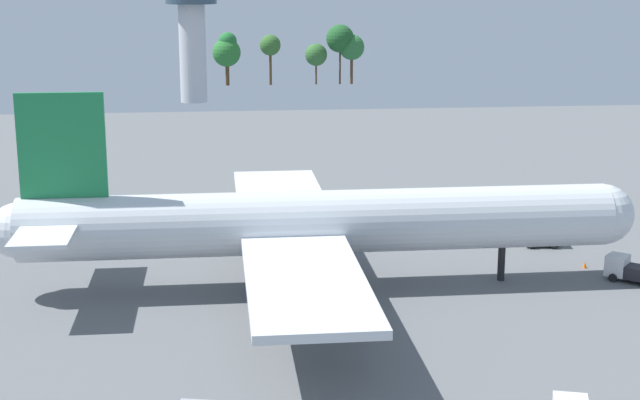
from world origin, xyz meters
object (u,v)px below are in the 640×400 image
at_px(pushback_tractor, 630,270).
at_px(control_tower, 192,33).
at_px(cargo_airplane, 317,223).
at_px(safety_cone_nose, 585,265).
at_px(cargo_loader, 543,238).

distance_m(pushback_tractor, control_tower, 146.22).
relative_size(cargo_airplane, safety_cone_nose, 97.00).
relative_size(cargo_airplane, pushback_tractor, 11.66).
bearing_deg(control_tower, cargo_airplane, -84.12).
relative_size(cargo_airplane, cargo_loader, 15.10).
distance_m(cargo_airplane, cargo_loader, 28.45).
bearing_deg(pushback_tractor, control_tower, 107.69).
xyz_separation_m(pushback_tractor, control_tower, (-44.20, 138.60, 14.72)).
distance_m(cargo_loader, control_tower, 133.04).
bearing_deg(cargo_airplane, cargo_loader, 22.86).
height_order(cargo_loader, control_tower, control_tower).
bearing_deg(cargo_airplane, safety_cone_nose, 6.04).
distance_m(pushback_tractor, safety_cone_nose, 5.38).
distance_m(cargo_airplane, control_tower, 137.97).
xyz_separation_m(cargo_loader, safety_cone_nose, (1.64, -7.96, -0.69)).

